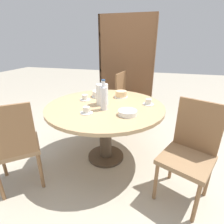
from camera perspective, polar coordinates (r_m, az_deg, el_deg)
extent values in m
plane|color=#B2A893|center=(2.39, -2.01, -14.38)|extent=(14.00, 14.00, 0.00)
cylinder|color=#473828|center=(2.38, -2.02, -14.09)|extent=(0.46, 0.46, 0.03)
cylinder|color=#473828|center=(2.19, -2.14, -6.75)|extent=(0.15, 0.15, 0.66)
cylinder|color=tan|center=(2.05, -2.28, 1.86)|extent=(1.37, 1.37, 0.04)
cylinder|color=olive|center=(2.29, -23.08, -11.90)|extent=(0.03, 0.03, 0.41)
cylinder|color=olive|center=(2.32, -32.11, -13.23)|extent=(0.03, 0.03, 0.41)
cylinder|color=olive|center=(1.99, -22.26, -17.35)|extent=(0.03, 0.03, 0.41)
cube|color=#93704C|center=(2.03, -28.76, -9.97)|extent=(0.59, 0.59, 0.04)
cube|color=olive|center=(1.74, -30.47, -5.73)|extent=(0.32, 0.28, 0.49)
cylinder|color=olive|center=(1.80, 14.08, -21.17)|extent=(0.03, 0.03, 0.41)
cylinder|color=olive|center=(1.73, 25.80, -25.23)|extent=(0.03, 0.03, 0.41)
cylinder|color=olive|center=(2.06, 18.86, -15.37)|extent=(0.03, 0.03, 0.41)
cylinder|color=olive|center=(2.00, 28.84, -18.49)|extent=(0.03, 0.03, 0.41)
cube|color=#93704C|center=(1.75, 23.01, -14.25)|extent=(0.56, 0.56, 0.04)
cube|color=olive|center=(1.79, 26.32, -4.13)|extent=(0.37, 0.19, 0.49)
cylinder|color=olive|center=(2.87, 8.33, -3.11)|extent=(0.03, 0.03, 0.41)
cylinder|color=olive|center=(3.19, 10.21, -0.58)|extent=(0.03, 0.03, 0.41)
cylinder|color=olive|center=(2.98, 1.69, -1.91)|extent=(0.03, 0.03, 0.41)
cylinder|color=olive|center=(3.29, 4.15, 0.43)|extent=(0.03, 0.03, 0.41)
cube|color=#93704C|center=(2.99, 6.27, 2.80)|extent=(0.48, 0.48, 0.04)
cube|color=olive|center=(2.98, 2.87, 8.14)|extent=(0.09, 0.40, 0.49)
cube|color=brown|center=(3.40, 13.22, 13.24)|extent=(0.04, 0.28, 1.85)
cube|color=brown|center=(3.57, -3.10, 14.19)|extent=(0.04, 0.28, 1.85)
cube|color=brown|center=(3.32, 4.43, 13.56)|extent=(1.01, 0.02, 1.85)
cube|color=brown|center=(3.69, 4.42, -0.24)|extent=(0.94, 0.27, 0.04)
cube|color=brown|center=(3.51, 4.70, 8.86)|extent=(0.94, 0.27, 0.04)
cube|color=brown|center=(3.42, 5.04, 18.99)|extent=(0.94, 0.27, 0.04)
cube|color=brown|center=(3.44, 5.42, 29.02)|extent=(0.94, 0.27, 0.04)
cube|color=black|center=(3.56, 8.65, 2.53)|extent=(0.41, 0.21, 0.41)
cube|color=teal|center=(3.64, 0.40, 3.87)|extent=(0.41, 0.21, 0.48)
cube|color=orange|center=(3.40, 9.89, 13.03)|extent=(0.34, 0.21, 0.53)
cube|color=#28703D|center=(3.51, -0.13, 13.30)|extent=(0.34, 0.21, 0.49)
cube|color=#234793|center=(3.36, 10.72, 23.59)|extent=(0.34, 0.21, 0.54)
cube|color=#28703D|center=(3.47, -0.20, 23.57)|extent=(0.34, 0.21, 0.50)
cylinder|color=white|center=(2.03, -3.23, 5.78)|extent=(0.14, 0.14, 0.24)
cone|color=white|center=(2.00, -3.31, 9.35)|extent=(0.12, 0.12, 0.02)
sphere|color=white|center=(1.99, -3.32, 9.91)|extent=(0.02, 0.02, 0.02)
cylinder|color=silver|center=(1.86, -2.73, 4.37)|extent=(0.08, 0.08, 0.25)
cylinder|color=silver|center=(1.82, -2.82, 9.12)|extent=(0.03, 0.03, 0.07)
cylinder|color=#2D5184|center=(1.81, -2.85, 10.38)|extent=(0.04, 0.04, 0.01)
cylinder|color=white|center=(2.36, -3.95, 5.21)|extent=(0.22, 0.22, 0.01)
cylinder|color=silver|center=(2.35, -3.97, 6.14)|extent=(0.19, 0.19, 0.07)
cylinder|color=white|center=(2.33, 2.97, 5.00)|extent=(0.18, 0.18, 0.01)
cylinder|color=#DBB784|center=(2.31, 2.99, 6.00)|extent=(0.15, 0.15, 0.07)
cylinder|color=silver|center=(2.23, -8.80, 3.98)|extent=(0.13, 0.13, 0.01)
cylinder|color=silver|center=(2.22, -8.85, 4.82)|extent=(0.07, 0.07, 0.06)
cylinder|color=silver|center=(1.82, -8.30, -0.24)|extent=(0.13, 0.13, 0.01)
cylinder|color=silver|center=(1.81, -8.36, 0.77)|extent=(0.07, 0.07, 0.06)
cylinder|color=silver|center=(2.09, 11.74, 2.50)|extent=(0.13, 0.13, 0.01)
cylinder|color=silver|center=(2.08, 11.82, 3.39)|extent=(0.07, 0.07, 0.06)
cylinder|color=white|center=(1.77, 5.08, -0.81)|extent=(0.19, 0.19, 0.01)
cylinder|color=white|center=(1.76, 5.09, -0.51)|extent=(0.19, 0.19, 0.01)
cylinder|color=white|center=(1.76, 5.11, -0.21)|extent=(0.19, 0.19, 0.01)
cylinder|color=white|center=(1.75, 5.12, 0.09)|extent=(0.19, 0.19, 0.01)
cylinder|color=white|center=(1.75, 5.13, 0.39)|extent=(0.19, 0.19, 0.01)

